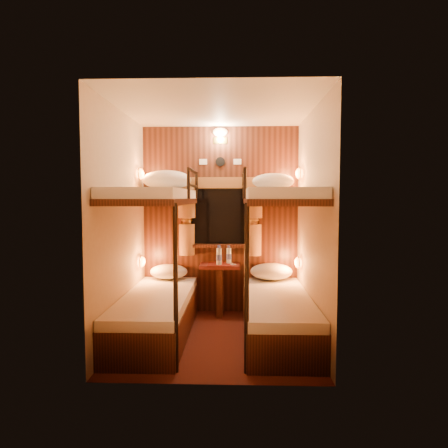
{
  "coord_description": "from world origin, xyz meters",
  "views": [
    {
      "loc": [
        0.22,
        -4.14,
        1.49
      ],
      "look_at": [
        0.08,
        0.15,
        1.21
      ],
      "focal_mm": 32.0,
      "sensor_mm": 36.0,
      "label": 1
    }
  ],
  "objects_px": {
    "bunk_right": "(277,285)",
    "bottle_right": "(229,256)",
    "bottle_left": "(219,256)",
    "bunk_left": "(156,284)",
    "table": "(220,283)"
  },
  "relations": [
    {
      "from": "bottle_left",
      "to": "bunk_left",
      "type": "bearing_deg",
      "value": -131.22
    },
    {
      "from": "bottle_right",
      "to": "bunk_left",
      "type": "bearing_deg",
      "value": -131.9
    },
    {
      "from": "bunk_right",
      "to": "table",
      "type": "xyz_separation_m",
      "value": [
        -0.65,
        0.78,
        -0.14
      ]
    },
    {
      "from": "bunk_left",
      "to": "bottle_right",
      "type": "bearing_deg",
      "value": 48.1
    },
    {
      "from": "bunk_left",
      "to": "bottle_left",
      "type": "xyz_separation_m",
      "value": [
        0.64,
        0.73,
        0.2
      ]
    },
    {
      "from": "bunk_left",
      "to": "bottle_right",
      "type": "relative_size",
      "value": 8.16
    },
    {
      "from": "table",
      "to": "bottle_left",
      "type": "bearing_deg",
      "value": -98.25
    },
    {
      "from": "bottle_right",
      "to": "bunk_right",
      "type": "bearing_deg",
      "value": -57.76
    },
    {
      "from": "bunk_right",
      "to": "table",
      "type": "height_order",
      "value": "bunk_right"
    },
    {
      "from": "bunk_right",
      "to": "bottle_right",
      "type": "xyz_separation_m",
      "value": [
        -0.53,
        0.85,
        0.19
      ]
    },
    {
      "from": "bottle_left",
      "to": "bottle_right",
      "type": "relative_size",
      "value": 1.06
    },
    {
      "from": "bunk_left",
      "to": "bunk_right",
      "type": "xyz_separation_m",
      "value": [
        1.3,
        0.0,
        0.0
      ]
    },
    {
      "from": "bunk_right",
      "to": "bottle_left",
      "type": "bearing_deg",
      "value": 131.86
    },
    {
      "from": "table",
      "to": "bunk_left",
      "type": "bearing_deg",
      "value": -129.67
    },
    {
      "from": "bunk_left",
      "to": "table",
      "type": "relative_size",
      "value": 2.9
    }
  ]
}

